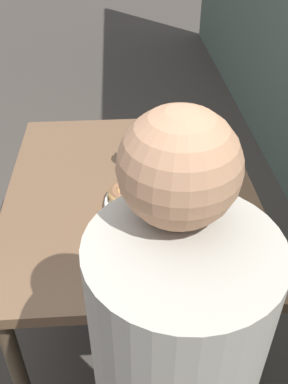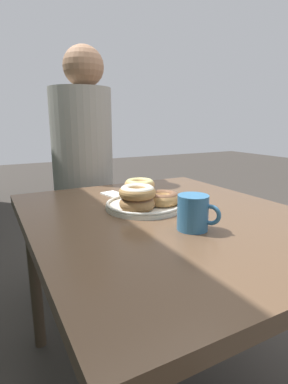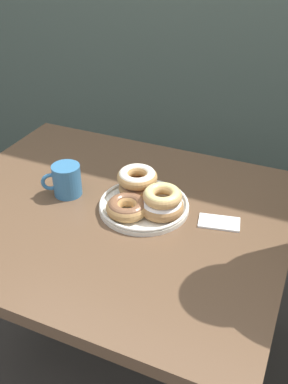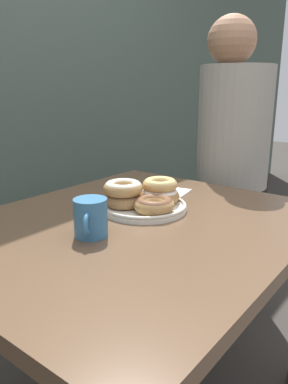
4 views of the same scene
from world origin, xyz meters
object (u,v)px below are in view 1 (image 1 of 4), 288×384
at_px(coffee_mug, 134,153).
at_px(napkin, 156,253).
at_px(dining_table, 131,205).
at_px(donut_plate, 144,197).

bearing_deg(coffee_mug, napkin, 5.03).
relative_size(coffee_mug, napkin, 0.88).
bearing_deg(dining_table, donut_plate, 22.13).
distance_m(donut_plate, napkin, 0.23).
relative_size(donut_plate, napkin, 2.21).
distance_m(dining_table, coffee_mug, 0.20).
bearing_deg(coffee_mug, donut_plate, 5.15).
relative_size(dining_table, napkin, 8.31).
relative_size(dining_table, donut_plate, 3.76).
bearing_deg(napkin, donut_plate, -175.10).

